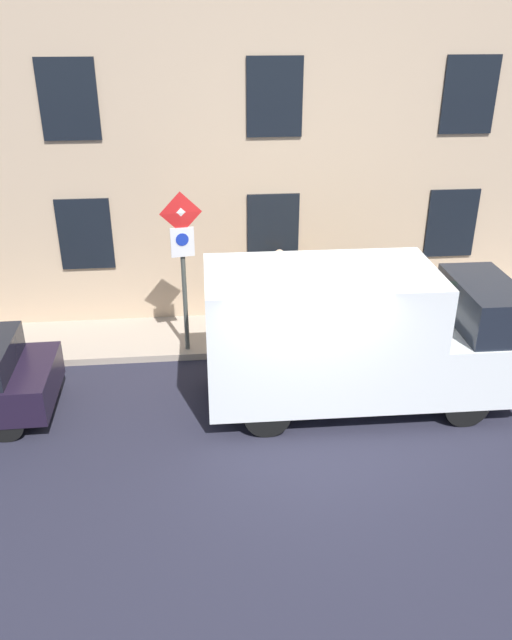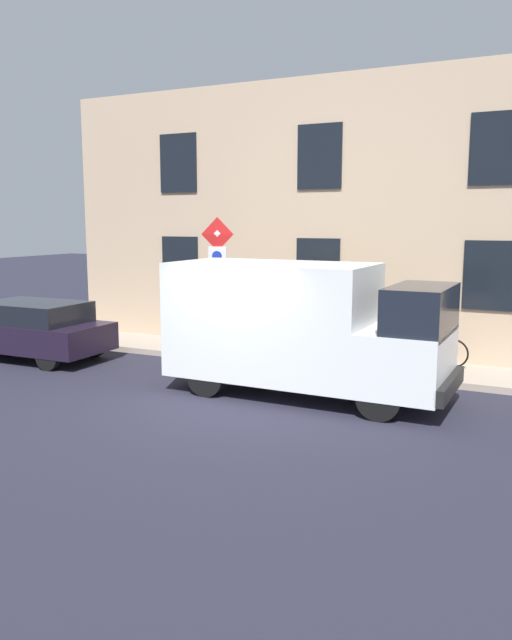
{
  "view_description": "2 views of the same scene",
  "coord_description": "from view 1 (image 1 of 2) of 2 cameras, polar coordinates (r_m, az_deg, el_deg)",
  "views": [
    {
      "loc": [
        -8.31,
        1.6,
        6.23
      ],
      "look_at": [
        1.85,
        0.61,
        1.22
      ],
      "focal_mm": 35.12,
      "sensor_mm": 36.0,
      "label": 1
    },
    {
      "loc": [
        -9.98,
        -5.34,
        3.29
      ],
      "look_at": [
        1.9,
        0.45,
        1.21
      ],
      "focal_mm": 35.55,
      "sensor_mm": 36.0,
      "label": 2
    }
  ],
  "objects": [
    {
      "name": "building_facade",
      "position": [
        13.49,
        1.43,
        13.64
      ],
      "size": [
        0.75,
        14.26,
        6.64
      ],
      "color": "tan",
      "rests_on": "ground_plane"
    },
    {
      "name": "bicycle_purple",
      "position": [
        13.71,
        6.16,
        1.3
      ],
      "size": [
        0.46,
        1.72,
        0.89
      ],
      "rotation": [
        0.0,
        0.0,
        1.65
      ],
      "color": "black",
      "rests_on": "sidewalk_slab"
    },
    {
      "name": "sidewalk_slab",
      "position": [
        13.44,
        1.9,
        -1.19
      ],
      "size": [
        1.78,
        16.26,
        0.14
      ],
      "primitive_type": "cube",
      "color": "#AA9A8A",
      "rests_on": "ground_plane"
    },
    {
      "name": "bicycle_green",
      "position": [
        13.91,
        9.64,
        1.43
      ],
      "size": [
        0.46,
        1.71,
        0.89
      ],
      "rotation": [
        0.0,
        0.0,
        1.61
      ],
      "color": "black",
      "rests_on": "sidewalk_slab"
    },
    {
      "name": "bicycle_black",
      "position": [
        14.15,
        13.01,
        1.56
      ],
      "size": [
        0.46,
        1.71,
        0.89
      ],
      "rotation": [
        0.0,
        0.0,
        1.57
      ],
      "color": "black",
      "rests_on": "sidewalk_slab"
    },
    {
      "name": "pedestrian",
      "position": [
        13.28,
        2.09,
        3.22
      ],
      "size": [
        0.43,
        0.3,
        1.72
      ],
      "rotation": [
        0.0,
        0.0,
        4.61
      ],
      "color": "#262B47",
      "rests_on": "sidewalk_slab"
    },
    {
      "name": "ground_plane",
      "position": [
        10.51,
        4.36,
        -10.33
      ],
      "size": [
        80.0,
        80.0,
        0.0
      ],
      "primitive_type": "plane",
      "color": "#242432"
    },
    {
      "name": "litter_bin",
      "position": [
        12.86,
        6.04,
        -0.05
      ],
      "size": [
        0.44,
        0.44,
        0.9
      ],
      "primitive_type": "cylinder",
      "color": "#2D5133",
      "rests_on": "sidewalk_slab"
    },
    {
      "name": "sign_post_stacked",
      "position": [
        11.86,
        -6.7,
        6.25
      ],
      "size": [
        0.18,
        0.56,
        3.11
      ],
      "color": "#474C47",
      "rests_on": "sidewalk_slab"
    },
    {
      "name": "delivery_van",
      "position": [
        10.78,
        8.89,
        -1.25
      ],
      "size": [
        2.06,
        5.35,
        2.5
      ],
      "rotation": [
        0.0,
        0.0,
        4.7
      ],
      "color": "white",
      "rests_on": "ground_plane"
    }
  ]
}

